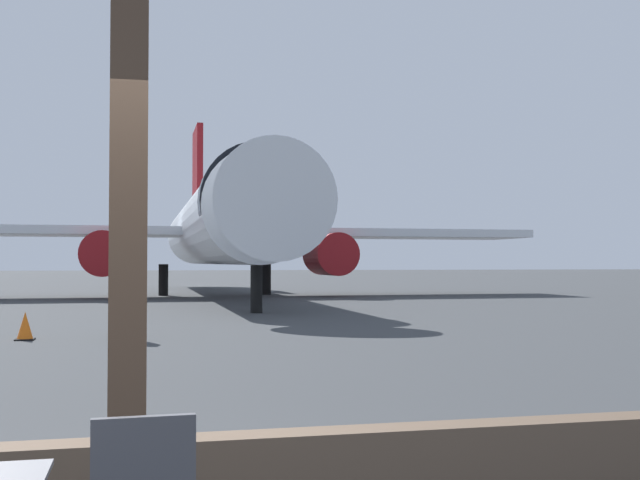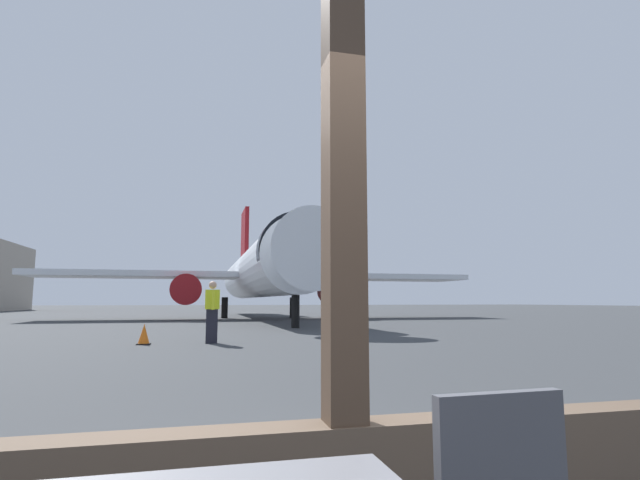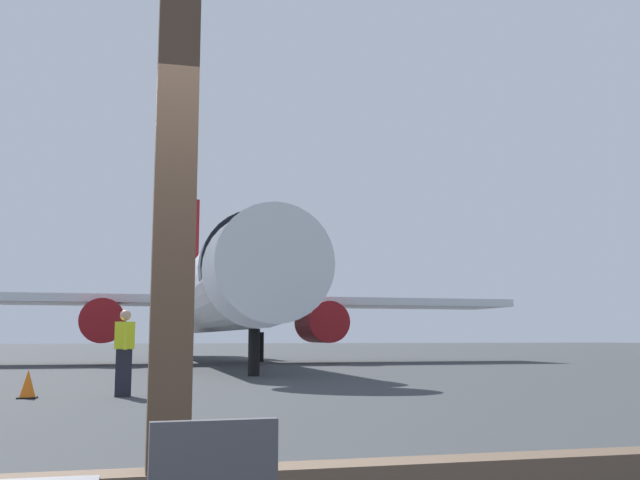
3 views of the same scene
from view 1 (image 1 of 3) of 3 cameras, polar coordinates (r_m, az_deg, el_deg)
The scene contains 5 objects.
ground_plane at distance 44.37m, azimuth -13.08°, elevation -3.59°, with size 220.00×220.00×0.00m, color #383A3D.
window_frame at distance 4.34m, azimuth -13.90°, elevation -2.34°, with size 7.61×0.24×3.96m.
airplane at distance 35.37m, azimuth -7.45°, elevation 1.02°, with size 29.31×31.36×9.93m.
ground_crew_worker at distance 16.16m, azimuth -14.46°, elevation -3.81°, with size 0.40×0.57×1.74m.
traffic_cone at distance 16.38m, azimuth -20.82°, elevation -5.97°, with size 0.36×0.36×0.56m.
Camera 1 is at (0.07, -4.34, 1.52)m, focal length 43.61 mm.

